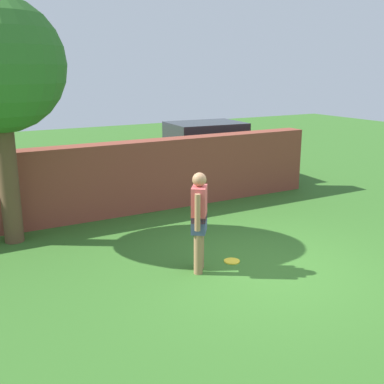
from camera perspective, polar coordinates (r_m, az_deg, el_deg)
The scene contains 5 objects.
ground_plane at distance 7.79m, azimuth 8.88°, elevation -9.28°, with size 40.00×40.00×0.00m, color #336623.
brick_wall at distance 10.27m, azimuth -11.68°, elevation 1.25°, with size 11.13×0.50×1.61m, color brown.
person at distance 7.33m, azimuth 0.88°, elevation -3.14°, with size 0.39×0.45×1.62m.
car at distance 13.19m, azimuth 1.65°, elevation 4.78°, with size 4.31×2.16×1.72m.
frisbee_yellow at distance 8.01m, azimuth 4.89°, elevation -8.40°, with size 0.27×0.27×0.02m, color yellow.
Camera 1 is at (-4.47, -5.55, 3.16)m, focal length 43.72 mm.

